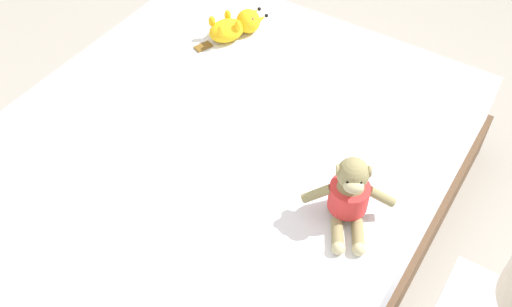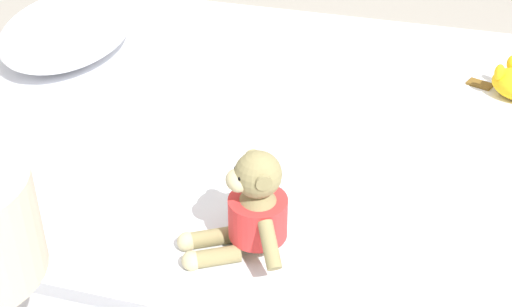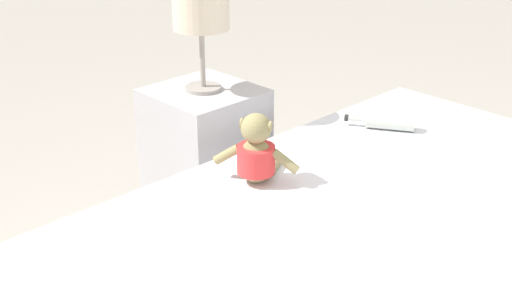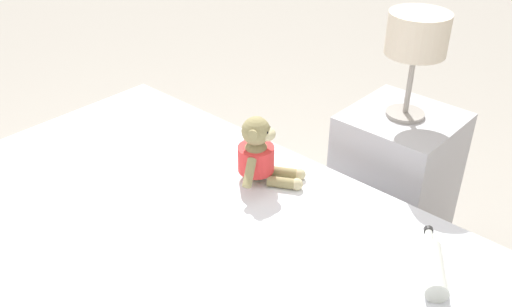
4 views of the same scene
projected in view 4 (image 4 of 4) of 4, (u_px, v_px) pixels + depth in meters
plush_monkey at (259, 155)px, 1.85m from camera, size 0.26×0.25×0.24m
glass_bottle at (433, 268)px, 1.48m from camera, size 0.25×0.18×0.06m
nightstand at (395, 177)px, 2.19m from camera, size 0.39×0.39×0.55m
bedside_lamp at (417, 38)px, 1.89m from camera, size 0.21×0.21×0.39m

